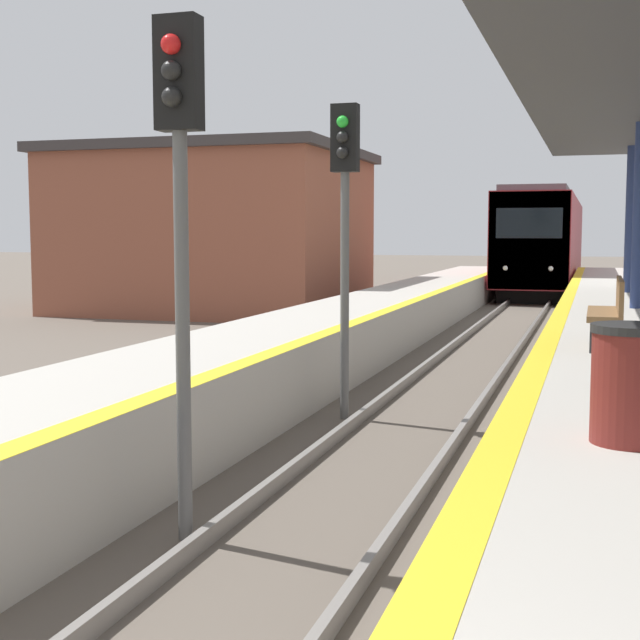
# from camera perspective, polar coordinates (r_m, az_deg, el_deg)

# --- Properties ---
(train) EXTENTS (2.81, 22.23, 4.27)m
(train) POSITION_cam_1_polar(r_m,az_deg,el_deg) (42.76, 14.26, 4.91)
(train) COLOR black
(train) RESTS_ON ground
(signal_near) EXTENTS (0.36, 0.31, 4.28)m
(signal_near) POSITION_cam_1_polar(r_m,az_deg,el_deg) (7.35, -8.97, 8.96)
(signal_near) COLOR #595959
(signal_near) RESTS_ON ground
(signal_mid) EXTENTS (0.36, 0.31, 4.28)m
(signal_mid) POSITION_cam_1_polar(r_m,az_deg,el_deg) (12.12, 1.59, 7.68)
(signal_mid) COLOR #595959
(signal_mid) RESTS_ON ground
(trash_bin) EXTENTS (0.61, 0.61, 0.87)m
(trash_bin) POSITION_cam_1_polar(r_m,az_deg,el_deg) (6.83, 19.36, -3.87)
(trash_bin) COLOR maroon
(trash_bin) RESTS_ON platform_right
(bench) EXTENTS (0.44, 1.81, 0.92)m
(bench) POSITION_cam_1_polar(r_m,az_deg,el_deg) (12.51, 18.06, 0.60)
(bench) COLOR brown
(bench) RESTS_ON platform_right
(station_building) EXTENTS (9.24, 8.26, 5.29)m
(station_building) POSITION_cam_1_polar(r_m,az_deg,el_deg) (29.80, -6.67, 5.75)
(station_building) COLOR brown
(station_building) RESTS_ON ground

